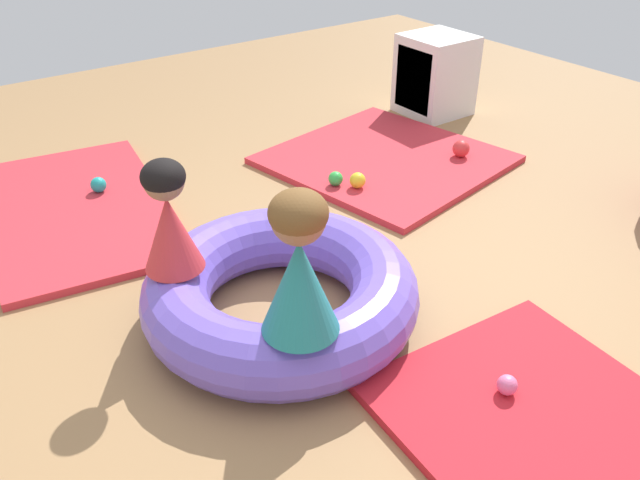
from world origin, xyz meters
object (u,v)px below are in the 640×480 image
at_px(play_ball_teal, 98,185).
at_px(storage_cube, 433,75).
at_px(inflatable_cushion, 281,292).
at_px(child_in_teal, 299,266).
at_px(child_in_red, 169,217).
at_px(play_ball_red, 461,149).
at_px(play_ball_green, 336,179).
at_px(play_ball_pink, 507,385).
at_px(play_ball_yellow, 358,180).

bearing_deg(play_ball_teal, storage_cube, 87.36).
relative_size(inflatable_cushion, child_in_teal, 2.13).
relative_size(child_in_teal, play_ball_teal, 6.19).
distance_m(child_in_red, storage_cube, 2.82).
relative_size(play_ball_red, play_ball_teal, 1.22).
bearing_deg(play_ball_green, play_ball_pink, -16.41).
xyz_separation_m(child_in_red, play_ball_yellow, (-0.48, 1.31, -0.42)).
height_order(child_in_red, play_ball_green, child_in_red).
height_order(play_ball_red, play_ball_green, play_ball_red).
xyz_separation_m(play_ball_pink, play_ball_teal, (-2.37, -0.63, 0.01)).
relative_size(inflatable_cushion, storage_cube, 2.03).
bearing_deg(play_ball_green, child_in_teal, -41.54).
xyz_separation_m(inflatable_cushion, child_in_teal, (0.38, -0.16, 0.40)).
height_order(inflatable_cushion, play_ball_teal, inflatable_cushion).
relative_size(inflatable_cushion, play_ball_yellow, 12.61).
bearing_deg(play_ball_green, storage_cube, 114.38).
bearing_deg(inflatable_cushion, play_ball_red, 110.49).
xyz_separation_m(inflatable_cushion, child_in_red, (-0.22, -0.35, 0.37)).
relative_size(inflatable_cushion, play_ball_green, 13.73).
height_order(inflatable_cushion, play_ball_red, inflatable_cushion).
height_order(child_in_red, play_ball_yellow, child_in_red).
height_order(play_ball_green, play_ball_yellow, play_ball_yellow).
distance_m(inflatable_cushion, play_ball_pink, 0.95).
relative_size(play_ball_red, play_ball_green, 1.27).
height_order(inflatable_cushion, child_in_teal, child_in_teal).
bearing_deg(child_in_red, play_ball_green, 69.92).
relative_size(play_ball_teal, play_ball_yellow, 0.96).
relative_size(play_ball_red, play_ball_pink, 1.42).
xyz_separation_m(play_ball_red, play_ball_green, (-0.14, -0.87, -0.01)).
bearing_deg(play_ball_pink, play_ball_teal, -165.07).
xyz_separation_m(play_ball_red, storage_cube, (-0.74, 0.45, 0.19)).
bearing_deg(play_ball_pink, child_in_red, -145.80).
bearing_deg(child_in_red, play_ball_pink, -10.79).
bearing_deg(inflatable_cushion, play_ball_pink, 24.50).
bearing_deg(play_ball_teal, play_ball_pink, 14.93).
relative_size(play_ball_green, storage_cube, 0.15).
height_order(child_in_teal, play_ball_green, child_in_teal).
xyz_separation_m(child_in_teal, play_ball_red, (-1.04, 1.91, -0.45)).
bearing_deg(play_ball_teal, child_in_teal, 2.42).
bearing_deg(storage_cube, play_ball_green, -65.62).
xyz_separation_m(play_ball_pink, storage_cube, (-2.26, 1.81, 0.20)).
relative_size(inflatable_cushion, play_ball_pink, 15.35).
relative_size(child_in_teal, play_ball_yellow, 5.91).
distance_m(inflatable_cushion, play_ball_green, 1.19).
height_order(inflatable_cushion, play_ball_yellow, inflatable_cushion).
xyz_separation_m(play_ball_teal, play_ball_yellow, (0.81, 1.21, 0.00)).
bearing_deg(storage_cube, child_in_red, -65.37).
xyz_separation_m(child_in_teal, play_ball_green, (-1.18, 1.04, -0.46)).
height_order(child_in_teal, storage_cube, child_in_teal).
bearing_deg(play_ball_green, play_ball_teal, -122.39).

